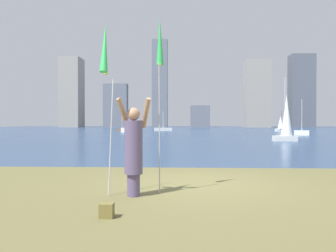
{
  "coord_description": "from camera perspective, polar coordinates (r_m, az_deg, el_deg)",
  "views": [
    {
      "loc": [
        -0.33,
        -8.34,
        1.52
      ],
      "look_at": [
        -1.19,
        10.67,
        1.3
      ],
      "focal_mm": 36.32,
      "sensor_mm": 36.0,
      "label": 1
    }
  ],
  "objects": [
    {
      "name": "sailboat_3",
      "position": [
        42.07,
        21.53,
        -1.04
      ],
      "size": [
        1.85,
        1.48,
        4.18
      ],
      "color": "white",
      "rests_on": "ground"
    },
    {
      "name": "kite_flag_left",
      "position": [
        6.91,
        -10.54,
        11.99
      ],
      "size": [
        0.16,
        0.98,
        3.46
      ],
      "color": "#B2B2B7",
      "rests_on": "ground"
    },
    {
      "name": "sailboat_6",
      "position": [
        57.08,
        -7.71,
        -0.61
      ],
      "size": [
        2.39,
        2.67,
        4.49
      ],
      "color": "brown",
      "rests_on": "ground"
    },
    {
      "name": "sailboat_4",
      "position": [
        49.51,
        -6.8,
        -0.68
      ],
      "size": [
        2.38,
        3.0,
        3.9
      ],
      "color": "silver",
      "rests_on": "ground"
    },
    {
      "name": "skyline_tower_4",
      "position": [
        101.86,
        14.68,
        5.18
      ],
      "size": [
        6.82,
        6.88,
        19.21
      ],
      "color": "gray",
      "rests_on": "ground"
    },
    {
      "name": "person",
      "position": [
        7.01,
        -5.79,
        -3.64
      ],
      "size": [
        0.74,
        0.55,
        2.03
      ],
      "rotation": [
        0.0,
        0.0,
        -0.01
      ],
      "color": "#594C72",
      "rests_on": "ground"
    },
    {
      "name": "skyline_tower_2",
      "position": [
        103.65,
        -1.37,
        7.11
      ],
      "size": [
        4.63,
        3.4,
        26.35
      ],
      "color": "slate",
      "rests_on": "ground"
    },
    {
      "name": "sailboat_0",
      "position": [
        28.92,
        19.23,
        0.96
      ],
      "size": [
        1.85,
        1.01,
        5.15
      ],
      "color": "silver",
      "rests_on": "ground"
    },
    {
      "name": "ground",
      "position": [
        59.31,
        2.91,
        -0.88
      ],
      "size": [
        120.0,
        138.0,
        0.12
      ],
      "color": "brown"
    },
    {
      "name": "kite_flag_right",
      "position": [
        7.5,
        -1.36,
        13.17
      ],
      "size": [
        0.16,
        0.38,
        3.76
      ],
      "color": "#B2B2B7",
      "rests_on": "ground"
    },
    {
      "name": "bag",
      "position": [
        5.64,
        -10.26,
        -13.78
      ],
      "size": [
        0.22,
        0.18,
        0.23
      ],
      "color": "olive",
      "rests_on": "ground"
    },
    {
      "name": "skyline_tower_1",
      "position": [
        103.2,
        -8.77,
        3.39
      ],
      "size": [
        7.07,
        3.22,
        12.96
      ],
      "color": "slate",
      "rests_on": "ground"
    },
    {
      "name": "skyline_tower_3",
      "position": [
        102.53,
        5.37,
        1.59
      ],
      "size": [
        5.58,
        6.35,
        6.41
      ],
      "color": "slate",
      "rests_on": "ground"
    },
    {
      "name": "sailboat_5",
      "position": [
        59.5,
        -0.82,
        -0.54
      ],
      "size": [
        3.17,
        1.6,
        3.42
      ],
      "color": "white",
      "rests_on": "ground"
    },
    {
      "name": "skyline_tower_5",
      "position": [
        108.03,
        21.5,
        5.47
      ],
      "size": [
        6.89,
        4.51,
        21.38
      ],
      "color": "#565B66",
      "rests_on": "ground"
    },
    {
      "name": "skyline_tower_0",
      "position": [
        108.49,
        -15.84,
        5.4
      ],
      "size": [
        5.99,
        6.94,
        21.1
      ],
      "color": "gray",
      "rests_on": "ground"
    },
    {
      "name": "sailboat_2",
      "position": [
        58.26,
        18.41,
        0.31
      ],
      "size": [
        2.05,
        1.14,
        3.4
      ],
      "color": "white",
      "rests_on": "ground"
    }
  ]
}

